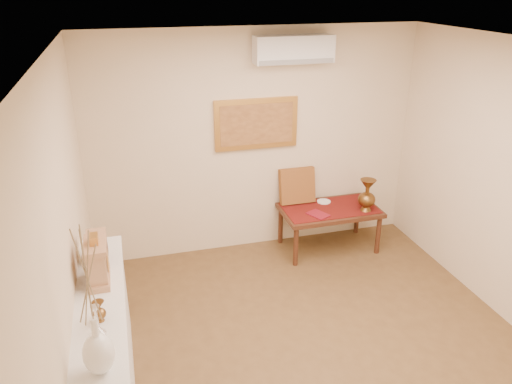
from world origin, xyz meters
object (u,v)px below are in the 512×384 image
object	(u,v)px
display_ledge	(107,353)
low_table	(329,213)
brass_urn_tall	(367,192)
wooden_chest	(97,246)
mantel_clock	(98,262)
white_vase	(91,303)

from	to	relation	value
display_ledge	low_table	bearing A→B (deg)	35.10
brass_urn_tall	wooden_chest	size ratio (longest dim) A/B	1.99
display_ledge	low_table	distance (m)	3.27
brass_urn_tall	mantel_clock	world-z (taller)	mantel_clock
wooden_chest	display_ledge	bearing A→B (deg)	-89.48
mantel_clock	white_vase	bearing A→B (deg)	-89.09
brass_urn_tall	low_table	xyz separation A→B (m)	(-0.40, 0.18, -0.32)
display_ledge	low_table	size ratio (longest dim) A/B	1.68
white_vase	display_ledge	world-z (taller)	white_vase
mantel_clock	display_ledge	bearing A→B (deg)	-91.24
white_vase	mantel_clock	distance (m)	1.08
display_ledge	low_table	world-z (taller)	display_ledge
brass_urn_tall	display_ledge	world-z (taller)	brass_urn_tall
low_table	mantel_clock	bearing A→B (deg)	-149.00
white_vase	low_table	size ratio (longest dim) A/B	0.83
wooden_chest	low_table	distance (m)	3.02
white_vase	brass_urn_tall	xyz separation A→B (m)	(3.05, 2.45, -0.68)
brass_urn_tall	low_table	bearing A→B (deg)	156.18
mantel_clock	low_table	size ratio (longest dim) A/B	0.34
low_table	white_vase	bearing A→B (deg)	-135.26
white_vase	brass_urn_tall	distance (m)	3.97
wooden_chest	brass_urn_tall	bearing A→B (deg)	19.26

